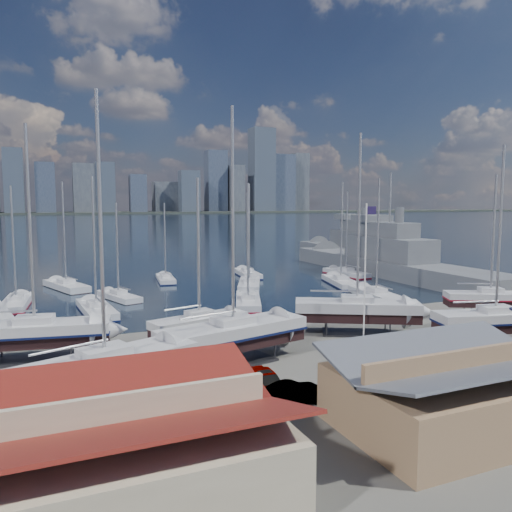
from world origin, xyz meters
name	(u,v)px	position (x,y,z in m)	size (l,w,h in m)	color
ground	(307,346)	(0.00, -10.00, 0.00)	(1400.00, 1400.00, 0.00)	#605E59
water	(75,222)	(0.00, 300.00, -0.15)	(1400.00, 600.00, 0.40)	#1A2C3D
far_shore	(61,213)	(0.00, 560.00, 1.10)	(1400.00, 80.00, 2.20)	#2D332D
skyline	(52,179)	(-7.83, 553.76, 39.09)	(639.14, 43.80, 107.69)	#475166
shed_red	(96,450)	(-18.00, -26.00, 2.32)	(14.70, 9.45, 4.51)	#BFB293
shed_grey	(456,386)	(0.00, -26.00, 2.15)	(12.60, 8.40, 4.17)	#8C6B4C
sailboat_cradle_0	(35,333)	(-20.36, -5.40, 2.14)	(11.17, 5.00, 17.34)	#2D2D33
sailboat_cradle_1	(105,369)	(-16.54, -15.94, 2.17)	(11.54, 6.87, 17.88)	#2D2D33
sailboat_cradle_2	(199,323)	(-8.08, -6.53, 1.96)	(8.60, 4.41, 13.70)	#2D2D33
sailboat_cradle_3	(233,334)	(-7.10, -11.81, 2.20)	(11.95, 5.82, 18.42)	#2D2D33
sailboat_cradle_4	(357,310)	(6.11, -8.19, 2.17)	(11.11, 7.90, 17.76)	#2D2D33
sailboat_cradle_5	(495,320)	(14.49, -15.76, 2.09)	(10.51, 5.28, 16.33)	#2D2D33
sailboat_cradle_6	(490,298)	(22.37, -8.23, 2.00)	(9.12, 6.23, 14.57)	#2D2D33
sailboat_moored_1	(16,304)	(-22.60, 16.79, 0.31)	(3.59, 9.76, 14.27)	black
sailboat_moored_2	(66,287)	(-16.88, 26.84, 0.32)	(5.90, 10.50, 15.28)	black
sailboat_moored_3	(96,311)	(-14.63, 9.36, 0.31)	(3.59, 10.32, 15.16)	black
sailboat_moored_4	(119,297)	(-11.34, 16.55, 0.33)	(4.66, 8.45, 12.29)	black
sailboat_moored_5	(166,280)	(-2.86, 28.28, 0.31)	(3.33, 8.45, 12.30)	black
sailboat_moored_6	(248,303)	(1.87, 7.23, 0.31)	(6.11, 10.10, 14.61)	black
sailboat_moored_7	(249,285)	(6.63, 18.39, 0.32)	(6.63, 10.21, 15.01)	black
sailboat_moored_8	(247,275)	(10.47, 28.55, 0.31)	(3.86, 9.66, 14.05)	black
sailboat_moored_9	(376,296)	(17.80, 4.58, 0.32)	(4.39, 10.47, 15.33)	black
sailboat_moored_10	(341,283)	(19.47, 15.13, 0.31)	(5.44, 10.66, 15.35)	black
sailboat_moored_11	(346,274)	(25.41, 22.76, 0.31)	(3.34, 9.65, 14.18)	black
naval_ship_east	(388,265)	(32.39, 21.04, 1.67)	(8.00, 47.98, 18.31)	#585B61
naval_ship_west	(358,251)	(42.36, 43.94, 1.66)	(7.77, 42.13, 17.78)	#585B61
car_a	(266,383)	(-7.41, -18.24, 0.79)	(1.88, 4.66, 1.59)	gray
car_b	(293,394)	(-6.54, -20.21, 0.68)	(1.45, 4.15, 1.37)	gray
car_c	(415,371)	(2.58, -19.96, 0.69)	(2.29, 4.97, 1.38)	gray
car_d	(452,352)	(7.76, -17.96, 0.79)	(2.23, 5.48, 1.59)	gray
flagpole	(366,262)	(5.68, -9.99, 6.70)	(1.03, 0.12, 11.67)	white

